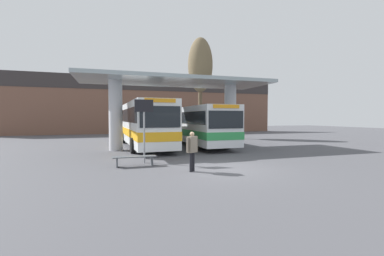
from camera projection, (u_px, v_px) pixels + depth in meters
ground_plane at (223, 169)px, 11.13m from camera, size 100.00×100.00×0.00m
townhouse_backdrop at (144, 101)px, 36.11m from camera, size 40.00×0.58×7.92m
station_canopy at (177, 92)px, 18.59m from camera, size 13.56×5.05×4.97m
transit_bus_left_bay at (143, 123)px, 19.62m from camera, size 3.07×11.71×3.31m
transit_bus_center_bay at (194, 124)px, 21.43m from camera, size 2.82×12.45×3.04m
waiting_bench_near_pillar at (135, 159)px, 11.66m from camera, size 1.94×0.44×0.46m
info_sign_platform at (144, 118)px, 12.47m from camera, size 0.90×0.09×3.09m
pedestrian_waiting at (192, 147)px, 10.48m from camera, size 0.56×0.43×1.64m
poplar_tree_behind_left at (200, 66)px, 28.03m from camera, size 2.70×2.70×10.96m
parked_car_street at (153, 127)px, 32.54m from camera, size 4.34×2.03×2.17m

